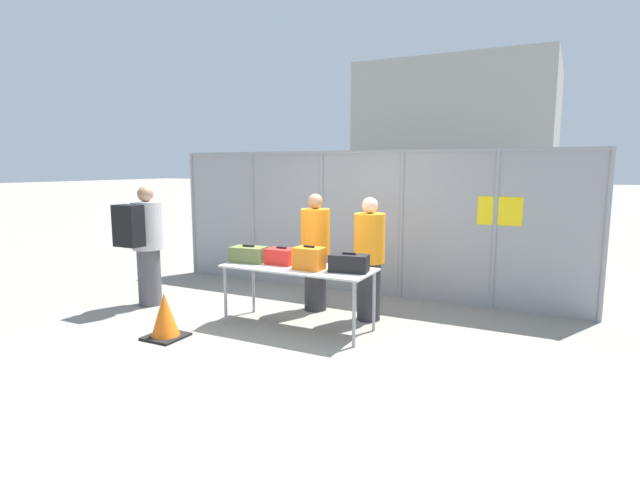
{
  "coord_description": "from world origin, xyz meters",
  "views": [
    {
      "loc": [
        3.01,
        -5.22,
        2.03
      ],
      "look_at": [
        -0.0,
        0.71,
        1.05
      ],
      "focal_mm": 28.0,
      "sensor_mm": 36.0,
      "label": 1
    }
  ],
  "objects_px": {
    "suitcase_olive": "(249,254)",
    "suitcase_red": "(282,256)",
    "security_worker_far": "(369,257)",
    "suitcase_orange": "(309,259)",
    "suitcase_black": "(349,263)",
    "traffic_cone": "(165,317)",
    "security_worker_near": "(315,251)",
    "utility_trailer": "(511,258)",
    "inspection_table": "(298,271)",
    "traveler_hooded": "(144,241)"
  },
  "relations": [
    {
      "from": "suitcase_olive",
      "to": "suitcase_black",
      "type": "xyz_separation_m",
      "value": [
        1.42,
        0.03,
        0.0
      ]
    },
    {
      "from": "suitcase_orange",
      "to": "security_worker_near",
      "type": "relative_size",
      "value": 0.22
    },
    {
      "from": "suitcase_olive",
      "to": "suitcase_red",
      "type": "xyz_separation_m",
      "value": [
        0.46,
        0.07,
        -0.0
      ]
    },
    {
      "from": "suitcase_red",
      "to": "suitcase_orange",
      "type": "distance_m",
      "value": 0.5
    },
    {
      "from": "suitcase_red",
      "to": "suitcase_orange",
      "type": "bearing_deg",
      "value": -16.46
    },
    {
      "from": "traveler_hooded",
      "to": "security_worker_far",
      "type": "relative_size",
      "value": 1.07
    },
    {
      "from": "suitcase_black",
      "to": "security_worker_far",
      "type": "distance_m",
      "value": 0.72
    },
    {
      "from": "utility_trailer",
      "to": "traffic_cone",
      "type": "height_order",
      "value": "utility_trailer"
    },
    {
      "from": "traffic_cone",
      "to": "suitcase_olive",
      "type": "bearing_deg",
      "value": 64.07
    },
    {
      "from": "suitcase_black",
      "to": "traveler_hooded",
      "type": "height_order",
      "value": "traveler_hooded"
    },
    {
      "from": "suitcase_red",
      "to": "utility_trailer",
      "type": "bearing_deg",
      "value": 60.3
    },
    {
      "from": "suitcase_orange",
      "to": "suitcase_black",
      "type": "relative_size",
      "value": 0.74
    },
    {
      "from": "suitcase_olive",
      "to": "traffic_cone",
      "type": "relative_size",
      "value": 0.87
    },
    {
      "from": "suitcase_orange",
      "to": "traffic_cone",
      "type": "bearing_deg",
      "value": -146.14
    },
    {
      "from": "suitcase_olive",
      "to": "security_worker_far",
      "type": "xyz_separation_m",
      "value": [
        1.4,
        0.75,
        -0.05
      ]
    },
    {
      "from": "security_worker_far",
      "to": "suitcase_olive",
      "type": "bearing_deg",
      "value": 21.23
    },
    {
      "from": "inspection_table",
      "to": "suitcase_olive",
      "type": "distance_m",
      "value": 0.75
    },
    {
      "from": "suitcase_olive",
      "to": "traffic_cone",
      "type": "xyz_separation_m",
      "value": [
        -0.5,
        -1.03,
        -0.64
      ]
    },
    {
      "from": "traffic_cone",
      "to": "inspection_table",
      "type": "bearing_deg",
      "value": 40.42
    },
    {
      "from": "inspection_table",
      "to": "traveler_hooded",
      "type": "height_order",
      "value": "traveler_hooded"
    },
    {
      "from": "utility_trailer",
      "to": "traffic_cone",
      "type": "relative_size",
      "value": 6.05
    },
    {
      "from": "security_worker_near",
      "to": "traffic_cone",
      "type": "relative_size",
      "value": 3.02
    },
    {
      "from": "security_worker_near",
      "to": "traffic_cone",
      "type": "xyz_separation_m",
      "value": [
        -1.05,
        -1.87,
        -0.6
      ]
    },
    {
      "from": "traffic_cone",
      "to": "suitcase_orange",
      "type": "bearing_deg",
      "value": 33.86
    },
    {
      "from": "suitcase_black",
      "to": "utility_trailer",
      "type": "distance_m",
      "value": 4.41
    },
    {
      "from": "suitcase_red",
      "to": "suitcase_orange",
      "type": "height_order",
      "value": "suitcase_orange"
    },
    {
      "from": "security_worker_far",
      "to": "security_worker_near",
      "type": "bearing_deg",
      "value": -13.14
    },
    {
      "from": "suitcase_olive",
      "to": "suitcase_black",
      "type": "relative_size",
      "value": 0.98
    },
    {
      "from": "inspection_table",
      "to": "suitcase_black",
      "type": "relative_size",
      "value": 3.91
    },
    {
      "from": "traveler_hooded",
      "to": "security_worker_near",
      "type": "bearing_deg",
      "value": 23.03
    },
    {
      "from": "security_worker_near",
      "to": "traffic_cone",
      "type": "distance_m",
      "value": 2.23
    },
    {
      "from": "traffic_cone",
      "to": "suitcase_red",
      "type": "bearing_deg",
      "value": 49.0
    },
    {
      "from": "traffic_cone",
      "to": "utility_trailer",
      "type": "bearing_deg",
      "value": 57.64
    },
    {
      "from": "suitcase_red",
      "to": "security_worker_far",
      "type": "xyz_separation_m",
      "value": [
        0.94,
        0.67,
        -0.05
      ]
    },
    {
      "from": "suitcase_orange",
      "to": "traffic_cone",
      "type": "relative_size",
      "value": 0.66
    },
    {
      "from": "traveler_hooded",
      "to": "security_worker_far",
      "type": "bearing_deg",
      "value": 15.88
    },
    {
      "from": "suitcase_olive",
      "to": "inspection_table",
      "type": "bearing_deg",
      "value": 1.44
    },
    {
      "from": "security_worker_far",
      "to": "traffic_cone",
      "type": "distance_m",
      "value": 2.67
    },
    {
      "from": "suitcase_black",
      "to": "security_worker_far",
      "type": "relative_size",
      "value": 0.3
    },
    {
      "from": "suitcase_black",
      "to": "traveler_hooded",
      "type": "bearing_deg",
      "value": -177.78
    },
    {
      "from": "traveler_hooded",
      "to": "security_worker_far",
      "type": "xyz_separation_m",
      "value": [
        3.16,
        0.84,
        -0.12
      ]
    },
    {
      "from": "suitcase_orange",
      "to": "suitcase_black",
      "type": "height_order",
      "value": "suitcase_orange"
    },
    {
      "from": "security_worker_near",
      "to": "utility_trailer",
      "type": "relative_size",
      "value": 0.5
    },
    {
      "from": "suitcase_olive",
      "to": "traveler_hooded",
      "type": "relative_size",
      "value": 0.27
    },
    {
      "from": "suitcase_red",
      "to": "traveler_hooded",
      "type": "bearing_deg",
      "value": -175.62
    },
    {
      "from": "suitcase_olive",
      "to": "security_worker_far",
      "type": "height_order",
      "value": "security_worker_far"
    },
    {
      "from": "suitcase_olive",
      "to": "utility_trailer",
      "type": "relative_size",
      "value": 0.14
    },
    {
      "from": "suitcase_orange",
      "to": "inspection_table",
      "type": "bearing_deg",
      "value": 156.95
    },
    {
      "from": "suitcase_red",
      "to": "security_worker_near",
      "type": "distance_m",
      "value": 0.77
    },
    {
      "from": "inspection_table",
      "to": "suitcase_olive",
      "type": "height_order",
      "value": "suitcase_olive"
    }
  ]
}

